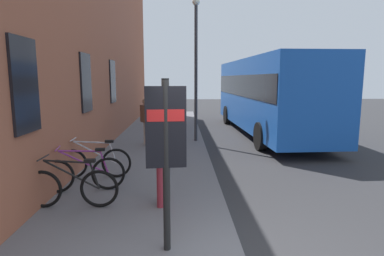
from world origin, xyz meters
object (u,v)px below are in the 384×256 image
bicycle_nearest_sign (83,174)px  bicycle_leaning_wall (95,162)px  transit_info_sign (166,138)px  bicycle_far_end (71,187)px  pedestrian_near_bus (146,117)px  pedestrian_by_facade (161,149)px  city_bus (267,92)px  street_lamp (196,58)px

bicycle_nearest_sign → bicycle_leaning_wall: (0.94, 0.01, 0.00)m
bicycle_leaning_wall → transit_info_sign: 4.07m
bicycle_far_end → pedestrian_near_bus: (5.79, -0.77, 0.64)m
bicycle_leaning_wall → pedestrian_by_facade: (-1.78, -1.72, 0.70)m
bicycle_nearest_sign → pedestrian_near_bus: size_ratio=1.04×
bicycle_far_end → bicycle_nearest_sign: (0.88, 0.04, 0.00)m
bicycle_far_end → transit_info_sign: 2.70m
transit_info_sign → pedestrian_near_bus: size_ratio=1.42×
bicycle_nearest_sign → pedestrian_by_facade: 2.03m
pedestrian_by_facade → bicycle_leaning_wall: bearing=44.1°
bicycle_nearest_sign → city_bus: city_bus is taller
pedestrian_by_facade → bicycle_far_end: bearing=91.6°
bicycle_nearest_sign → pedestrian_by_facade: bearing=-115.9°
transit_info_sign → pedestrian_by_facade: transit_info_sign is taller
city_bus → pedestrian_near_bus: 5.93m
bicycle_nearest_sign → pedestrian_by_facade: size_ratio=0.98×
bicycle_far_end → street_lamp: (6.49, -2.62, 2.75)m
bicycle_far_end → city_bus: bearing=-34.4°
bicycle_far_end → pedestrian_by_facade: 1.82m
bicycle_leaning_wall → city_bus: 9.17m
bicycle_nearest_sign → city_bus: (7.76, -5.96, 1.41)m
bicycle_nearest_sign → bicycle_leaning_wall: size_ratio=0.99×
bicycle_nearest_sign → street_lamp: bearing=-25.4°
bicycle_leaning_wall → pedestrian_near_bus: bearing=-11.7°
bicycle_nearest_sign → city_bus: size_ratio=0.17×
bicycle_leaning_wall → street_lamp: street_lamp is taller
bicycle_leaning_wall → bicycle_far_end: bearing=-178.5°
bicycle_leaning_wall → bicycle_nearest_sign: bearing=-179.7°
city_bus → pedestrian_near_bus: size_ratio=6.26×
bicycle_nearest_sign → transit_info_sign: size_ratio=0.73×
transit_info_sign → pedestrian_near_bus: 7.45m
bicycle_far_end → street_lamp: bearing=-22.0°
bicycle_far_end → pedestrian_near_bus: bearing=-7.6°
pedestrian_by_facade → street_lamp: 6.83m
bicycle_nearest_sign → bicycle_leaning_wall: 0.94m
transit_info_sign → pedestrian_near_bus: transit_info_sign is taller
bicycle_far_end → bicycle_leaning_wall: same height
street_lamp → bicycle_leaning_wall: bearing=150.3°
pedestrian_by_facade → pedestrian_near_bus: bearing=8.9°
bicycle_nearest_sign → transit_info_sign: 3.32m
pedestrian_near_bus → street_lamp: size_ratio=0.32×
transit_info_sign → street_lamp: bearing=-5.5°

